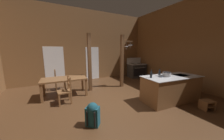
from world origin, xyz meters
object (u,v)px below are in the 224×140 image
(kitchen_island, at_px, (171,88))
(bottle_short_on_counter, at_px, (151,75))
(ladderback_chair_near_window, at_px, (66,91))
(ladderback_chair_by_post, at_px, (59,80))
(mixing_bowl_on_counter, at_px, (161,76))
(step_stool, at_px, (207,104))
(backpack, at_px, (93,113))
(stockpot_on_counter, at_px, (167,74))
(bottle_tall_on_counter, at_px, (160,73))
(dining_table, at_px, (64,80))
(stove_range, at_px, (136,70))

(kitchen_island, relative_size, bottle_short_on_counter, 7.82)
(ladderback_chair_near_window, distance_m, ladderback_chair_by_post, 1.68)
(ladderback_chair_by_post, bearing_deg, mixing_bowl_on_counter, -45.19)
(step_stool, height_order, backpack, backpack)
(step_stool, relative_size, stockpot_on_counter, 1.17)
(stockpot_on_counter, relative_size, bottle_short_on_counter, 1.25)
(step_stool, bearing_deg, bottle_tall_on_counter, 122.13)
(ladderback_chair_by_post, xyz_separation_m, stockpot_on_counter, (3.37, -3.20, 0.56))
(dining_table, bearing_deg, ladderback_chair_near_window, -92.76)
(stove_range, height_order, step_stool, stove_range)
(step_stool, height_order, bottle_short_on_counter, bottle_short_on_counter)
(dining_table, distance_m, backpack, 2.44)
(dining_table, relative_size, mixing_bowl_on_counter, 10.41)
(ladderback_chair_by_post, relative_size, stockpot_on_counter, 2.65)
(kitchen_island, relative_size, ladderback_chair_by_post, 2.35)
(dining_table, xyz_separation_m, mixing_bowl_on_counter, (2.96, -2.22, 0.31))
(step_stool, bearing_deg, stockpot_on_counter, 122.13)
(ladderback_chair_near_window, bearing_deg, ladderback_chair_by_post, 94.61)
(step_stool, xyz_separation_m, ladderback_chair_by_post, (-4.02, 4.24, 0.27))
(bottle_tall_on_counter, bearing_deg, stockpot_on_counter, -57.87)
(dining_table, relative_size, backpack, 2.91)
(step_stool, distance_m, backpack, 3.56)
(bottle_short_on_counter, bearing_deg, stove_range, 57.03)
(dining_table, distance_m, stockpot_on_counter, 3.94)
(kitchen_island, relative_size, step_stool, 5.32)
(ladderback_chair_near_window, relative_size, backpack, 1.59)
(step_stool, bearing_deg, stove_range, 78.45)
(ladderback_chair_by_post, xyz_separation_m, backpack, (0.58, -3.31, -0.14))
(kitchen_island, distance_m, bottle_short_on_counter, 1.06)
(stockpot_on_counter, bearing_deg, kitchen_island, -11.48)
(mixing_bowl_on_counter, bearing_deg, ladderback_chair_near_window, 153.78)
(ladderback_chair_near_window, xyz_separation_m, bottle_short_on_counter, (2.59, -1.42, 0.59))
(backpack, height_order, stockpot_on_counter, stockpot_on_counter)
(stove_range, xyz_separation_m, step_stool, (-0.94, -4.58, -0.30))
(stove_range, bearing_deg, stockpot_on_counter, -114.04)
(kitchen_island, xyz_separation_m, step_stool, (0.42, -0.99, -0.29))
(step_stool, bearing_deg, dining_table, 139.33)
(kitchen_island, relative_size, dining_table, 1.29)
(stockpot_on_counter, height_order, bottle_tall_on_counter, bottle_tall_on_counter)
(stove_range, distance_m, backpack, 5.71)
(dining_table, bearing_deg, stockpot_on_counter, -35.40)
(ladderback_chair_near_window, distance_m, backpack, 1.70)
(dining_table, distance_m, mixing_bowl_on_counter, 3.72)
(backpack, bearing_deg, stove_range, 39.90)
(kitchen_island, height_order, step_stool, kitchen_island)
(stockpot_on_counter, bearing_deg, mixing_bowl_on_counter, 167.83)
(ladderback_chair_near_window, relative_size, stockpot_on_counter, 2.65)
(bottle_short_on_counter, bearing_deg, dining_table, 139.75)
(ladderback_chair_by_post, bearing_deg, ladderback_chair_near_window, -85.39)
(backpack, bearing_deg, bottle_short_on_counter, 5.86)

